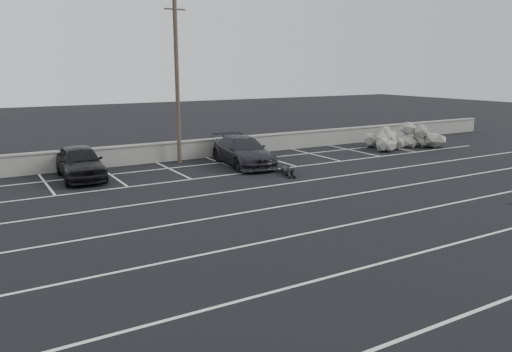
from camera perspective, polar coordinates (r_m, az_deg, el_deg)
ground at (r=17.08m, az=11.17°, el=-5.36°), size 120.00×120.00×0.00m
seawall at (r=28.64m, az=-7.69°, el=3.04°), size 50.00×0.45×1.06m
stall_lines at (r=20.39m, az=2.76°, el=-2.22°), size 36.00×20.05×0.01m
car_left at (r=24.68m, az=-19.46°, el=1.51°), size 2.08×4.70×1.57m
car_right at (r=26.50m, az=-1.49°, el=2.85°), size 2.68×5.40×1.51m
utility_pole at (r=27.20m, az=-9.01°, el=10.58°), size 1.15×0.23×8.61m
trash_bin at (r=29.30m, az=-3.04°, el=3.20°), size 0.66×0.66×0.94m
riprap_pile at (r=33.37m, az=16.35°, el=3.82°), size 5.49×3.73×1.21m
person at (r=24.56m, az=3.56°, el=0.84°), size 2.52×2.98×0.47m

